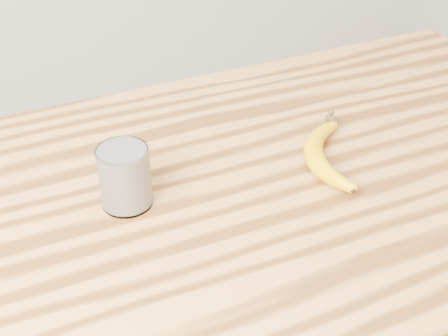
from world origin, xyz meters
name	(u,v)px	position (x,y,z in m)	size (l,w,h in m)	color
table	(302,221)	(0.00, 0.00, 0.77)	(1.20, 0.80, 0.90)	#B57938
smoothie_glass	(125,176)	(-0.32, 0.03, 0.95)	(0.08, 0.08, 0.11)	white
banana	(313,155)	(0.01, 0.00, 0.92)	(0.11, 0.29, 0.04)	#E0A802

